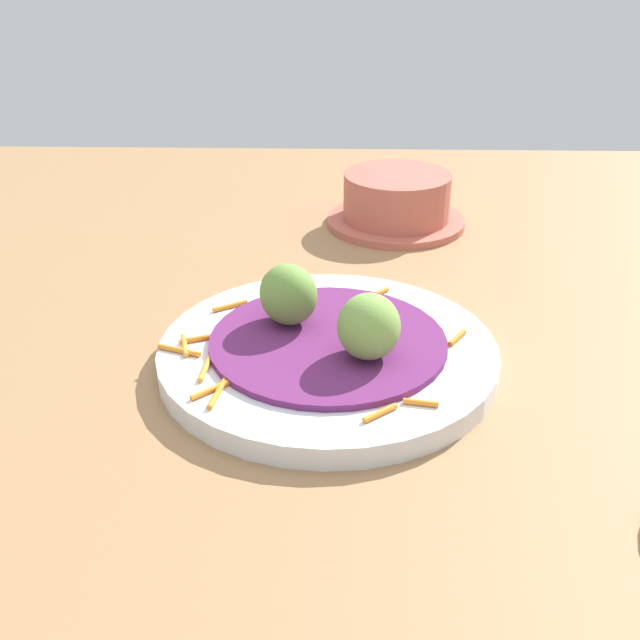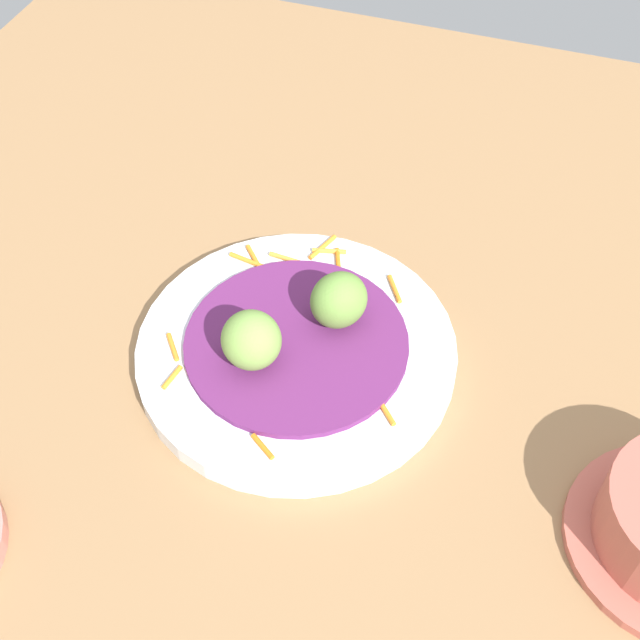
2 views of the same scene
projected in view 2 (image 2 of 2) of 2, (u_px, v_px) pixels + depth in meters
table_surface at (346, 410)px, 64.78cm from camera, size 110.00×110.00×2.00cm
main_plate at (297, 351)px, 66.22cm from camera, size 25.19×25.19×1.67cm
cabbage_bed at (296, 342)px, 65.39cm from camera, size 17.60×17.60×0.52cm
carrot_garnish at (289, 298)px, 68.56cm from camera, size 22.95×19.40×0.40cm
guac_scoop_left at (250, 342)px, 62.03cm from camera, size 4.51×4.61×4.76cm
guac_scoop_center at (339, 300)px, 64.76cm from camera, size 6.16×6.08×4.74cm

